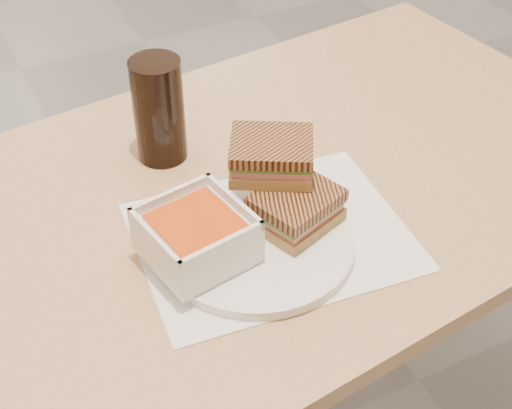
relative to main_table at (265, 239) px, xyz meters
name	(u,v)px	position (x,y,z in m)	size (l,w,h in m)	color
main_table	(265,239)	(0.00, 0.00, 0.00)	(1.28, 0.84, 0.75)	tan
tray_liner	(272,236)	(-0.05, -0.11, 0.11)	(0.39, 0.32, 0.00)	white
plate	(256,243)	(-0.08, -0.12, 0.12)	(0.26, 0.26, 0.01)	white
soup_bowl	(197,237)	(-0.16, -0.11, 0.16)	(0.15, 0.15, 0.07)	white
panini_lower	(296,208)	(-0.01, -0.11, 0.16)	(0.13, 0.12, 0.05)	#A67A40
panini_upper	(271,156)	(-0.02, -0.05, 0.21)	(0.14, 0.14, 0.05)	#A67A40
cola_glass	(159,110)	(-0.11, 0.14, 0.20)	(0.08, 0.08, 0.17)	black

